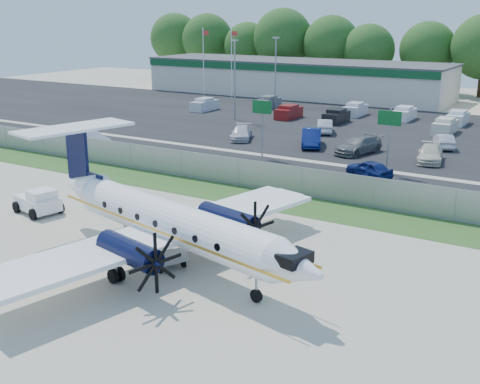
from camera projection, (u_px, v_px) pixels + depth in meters
The scene contains 27 objects.
ground at pixel (176, 267), 29.13m from camera, with size 170.00×170.00×0.00m, color #BDB5A0.
grass_verge at pixel (288, 203), 38.98m from camera, with size 170.00×4.00×0.02m, color #2D561E.
access_road at pixel (330, 179), 44.73m from camera, with size 170.00×8.00×0.02m, color black.
parking_lot at pixel (410, 133), 61.98m from camera, with size 170.00×32.00×0.02m, color black.
perimeter_fence at pixel (301, 182), 40.34m from camera, with size 120.00×0.06×1.99m.
building_west at pixel (295, 78), 91.18m from camera, with size 46.40×12.40×5.24m.
sign_left at pixel (262, 115), 50.88m from camera, with size 1.80×0.26×5.00m.
sign_mid at pixel (389, 127), 45.44m from camera, with size 1.80×0.26×5.00m.
flagpole_west at pixel (204, 57), 90.50m from camera, with size 1.06×0.12×10.00m.
flagpole_east at pixel (232, 58), 88.02m from camera, with size 1.06×0.12×10.00m.
light_pole_nw at pixel (235, 74), 68.77m from camera, with size 0.90×0.35×9.09m.
light_pole_sw at pixel (276, 68), 76.98m from camera, with size 0.90×0.35×9.09m.
tree_line at pixel (474, 97), 89.91m from camera, with size 112.00×6.00×14.00m, color #214E17, non-canonical shape.
aircraft at pixel (168, 221), 28.92m from camera, with size 19.01×18.60×5.80m.
pushback_tug at pixel (39, 202), 36.92m from camera, with size 3.18×2.59×1.55m.
baggage_cart_near at pixel (146, 234), 32.17m from camera, with size 2.25×1.62×1.07m.
baggage_cart_far at pixel (164, 255), 29.27m from camera, with size 2.59×2.16×1.17m.
cone_starboard_wing at pixel (156, 206), 37.80m from camera, with size 0.35×0.35×0.50m.
road_car_west at pixel (91, 147), 55.86m from camera, with size 1.57×4.50×1.48m, color silver.
road_car_mid at pixel (369, 177), 45.38m from camera, with size 1.53×3.81×1.30m, color navy.
parked_car_a at pixel (241, 140), 59.04m from camera, with size 1.86×4.57×1.33m, color silver.
parked_car_b at pixel (311, 146), 55.96m from camera, with size 1.73×4.96×1.63m, color navy.
parked_car_c at pixel (358, 154), 53.05m from camera, with size 2.10×5.18×1.50m, color #595B5E.
parked_car_d at pixel (429, 162), 50.09m from camera, with size 1.92×4.72×1.37m, color beige.
parked_car_f at pixel (324, 133), 62.40m from camera, with size 1.50×4.31×1.42m, color silver.
parked_car_g at pixel (443, 148), 55.23m from camera, with size 1.38×3.96×1.30m, color silver.
far_parking_rows at pixel (423, 126), 66.09m from camera, with size 56.00×10.00×1.60m, color gray, non-canonical shape.
Camera 1 is at (16.54, -21.44, 11.75)m, focal length 45.00 mm.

